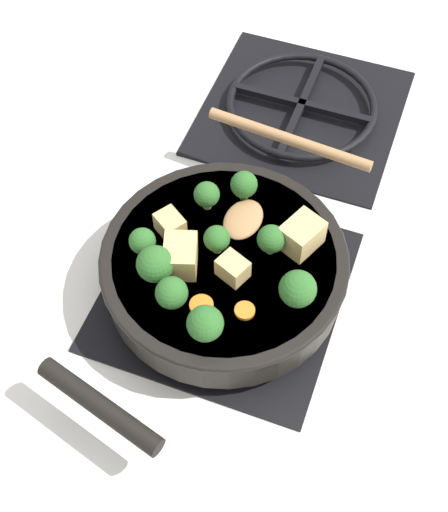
# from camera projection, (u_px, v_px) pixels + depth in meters

# --- Properties ---
(ground_plane) EXTENTS (2.40, 2.40, 0.00)m
(ground_plane) POSITION_uv_depth(u_px,v_px,m) (224.00, 291.00, 0.97)
(ground_plane) COLOR white
(front_burner_grate) EXTENTS (0.31, 0.31, 0.03)m
(front_burner_grate) POSITION_uv_depth(u_px,v_px,m) (224.00, 286.00, 0.96)
(front_burner_grate) COLOR black
(front_burner_grate) RESTS_ON ground_plane
(rear_burner_grate) EXTENTS (0.31, 0.31, 0.03)m
(rear_burner_grate) POSITION_uv_depth(u_px,v_px,m) (301.00, 108.00, 1.15)
(rear_burner_grate) COLOR black
(rear_burner_grate) RESTS_ON ground_plane
(skillet_pan) EXTENTS (0.32, 0.42, 0.06)m
(skillet_pan) POSITION_uv_depth(u_px,v_px,m) (223.00, 268.00, 0.92)
(skillet_pan) COLOR black
(skillet_pan) RESTS_ON front_burner_grate
(wooden_spoon) EXTENTS (0.24, 0.21, 0.02)m
(wooden_spoon) POSITION_uv_depth(u_px,v_px,m) (270.00, 172.00, 0.96)
(wooden_spoon) COLOR #A87A4C
(wooden_spoon) RESTS_ON skillet_pan
(tofu_cube_center_large) EXTENTS (0.05, 0.06, 0.04)m
(tofu_cube_center_large) POSITION_uv_depth(u_px,v_px,m) (180.00, 256.00, 0.87)
(tofu_cube_center_large) COLOR #DBB770
(tofu_cube_center_large) RESTS_ON skillet_pan
(tofu_cube_near_handle) EXTENTS (0.05, 0.04, 0.03)m
(tofu_cube_near_handle) POSITION_uv_depth(u_px,v_px,m) (170.00, 225.00, 0.91)
(tofu_cube_near_handle) COLOR #DBB770
(tofu_cube_near_handle) RESTS_ON skillet_pan
(tofu_cube_east_chunk) EXTENTS (0.06, 0.06, 0.04)m
(tofu_cube_east_chunk) POSITION_uv_depth(u_px,v_px,m) (302.00, 235.00, 0.89)
(tofu_cube_east_chunk) COLOR #DBB770
(tofu_cube_east_chunk) RESTS_ON skillet_pan
(tofu_cube_west_chunk) EXTENTS (0.04, 0.04, 0.03)m
(tofu_cube_west_chunk) POSITION_uv_depth(u_px,v_px,m) (233.00, 268.00, 0.87)
(tofu_cube_west_chunk) COLOR #DBB770
(tofu_cube_west_chunk) RESTS_ON skillet_pan
(broccoli_floret_near_spoon) EXTENTS (0.05, 0.05, 0.05)m
(broccoli_floret_near_spoon) POSITION_uv_depth(u_px,v_px,m) (298.00, 289.00, 0.84)
(broccoli_floret_near_spoon) COLOR #709956
(broccoli_floret_near_spoon) RESTS_ON skillet_pan
(broccoli_floret_center_top) EXTENTS (0.03, 0.03, 0.04)m
(broccoli_floret_center_top) POSITION_uv_depth(u_px,v_px,m) (207.00, 195.00, 0.92)
(broccoli_floret_center_top) COLOR #709956
(broccoli_floret_center_top) RESTS_ON skillet_pan
(broccoli_floret_east_rim) EXTENTS (0.04, 0.04, 0.04)m
(broccoli_floret_east_rim) POSITION_uv_depth(u_px,v_px,m) (244.00, 185.00, 0.93)
(broccoli_floret_east_rim) COLOR #709956
(broccoli_floret_east_rim) RESTS_ON skillet_pan
(broccoli_floret_west_rim) EXTENTS (0.04, 0.04, 0.05)m
(broccoli_floret_west_rim) POSITION_uv_depth(u_px,v_px,m) (172.00, 293.00, 0.83)
(broccoli_floret_west_rim) COLOR #709956
(broccoli_floret_west_rim) RESTS_ON skillet_pan
(broccoli_floret_north_edge) EXTENTS (0.04, 0.04, 0.05)m
(broccoli_floret_north_edge) POSITION_uv_depth(u_px,v_px,m) (205.00, 324.00, 0.81)
(broccoli_floret_north_edge) COLOR #709956
(broccoli_floret_north_edge) RESTS_ON skillet_pan
(broccoli_floret_south_cluster) EXTENTS (0.03, 0.03, 0.04)m
(broccoli_floret_south_cluster) POSITION_uv_depth(u_px,v_px,m) (217.00, 239.00, 0.88)
(broccoli_floret_south_cluster) COLOR #709956
(broccoli_floret_south_cluster) RESTS_ON skillet_pan
(broccoli_floret_mid_floret) EXTENTS (0.03, 0.03, 0.04)m
(broccoli_floret_mid_floret) POSITION_uv_depth(u_px,v_px,m) (142.00, 241.00, 0.88)
(broccoli_floret_mid_floret) COLOR #709956
(broccoli_floret_mid_floret) RESTS_ON skillet_pan
(broccoli_floret_small_inner) EXTENTS (0.05, 0.05, 0.05)m
(broccoli_floret_small_inner) POSITION_uv_depth(u_px,v_px,m) (155.00, 264.00, 0.85)
(broccoli_floret_small_inner) COLOR #709956
(broccoli_floret_small_inner) RESTS_ON skillet_pan
(broccoli_floret_tall_stem) EXTENTS (0.04, 0.04, 0.04)m
(broccoli_floret_tall_stem) POSITION_uv_depth(u_px,v_px,m) (271.00, 239.00, 0.88)
(broccoli_floret_tall_stem) COLOR #709956
(broccoli_floret_tall_stem) RESTS_ON skillet_pan
(carrot_slice_orange_thin) EXTENTS (0.02, 0.02, 0.01)m
(carrot_slice_orange_thin) POSITION_uv_depth(u_px,v_px,m) (245.00, 311.00, 0.85)
(carrot_slice_orange_thin) COLOR orange
(carrot_slice_orange_thin) RESTS_ON skillet_pan
(carrot_slice_near_center) EXTENTS (0.03, 0.03, 0.01)m
(carrot_slice_near_center) POSITION_uv_depth(u_px,v_px,m) (201.00, 305.00, 0.85)
(carrot_slice_near_center) COLOR orange
(carrot_slice_near_center) RESTS_ON skillet_pan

